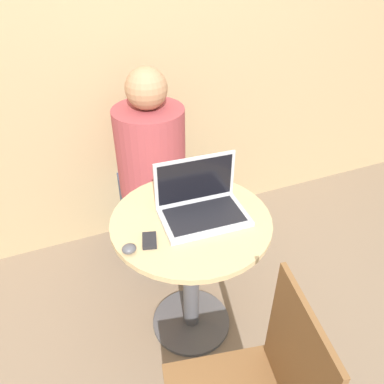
# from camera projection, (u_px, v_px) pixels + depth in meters

# --- Properties ---
(ground_plane) EXTENTS (12.00, 12.00, 0.00)m
(ground_plane) POSITION_uv_depth(u_px,v_px,m) (191.00, 322.00, 2.02)
(ground_plane) COLOR #7F6B56
(back_wall) EXTENTS (7.00, 0.05, 2.60)m
(back_wall) POSITION_uv_depth(u_px,v_px,m) (125.00, 30.00, 1.97)
(back_wall) COLOR tan
(back_wall) RESTS_ON ground_plane
(round_table) EXTENTS (0.70, 0.70, 0.72)m
(round_table) POSITION_uv_depth(u_px,v_px,m) (191.00, 253.00, 1.72)
(round_table) COLOR #4C4C51
(round_table) RESTS_ON ground_plane
(laptop) EXTENTS (0.38, 0.26, 0.24)m
(laptop) POSITION_uv_depth(u_px,v_px,m) (201.00, 204.00, 1.60)
(laptop) COLOR #B7B7BC
(laptop) RESTS_ON round_table
(cell_phone) EXTENTS (0.08, 0.10, 0.02)m
(cell_phone) POSITION_uv_depth(u_px,v_px,m) (149.00, 240.00, 1.48)
(cell_phone) COLOR black
(cell_phone) RESTS_ON round_table
(computer_mouse) EXTENTS (0.06, 0.05, 0.03)m
(computer_mouse) POSITION_uv_depth(u_px,v_px,m) (129.00, 249.00, 1.43)
(computer_mouse) COLOR #4C4C51
(computer_mouse) RESTS_ON round_table
(person_seated) EXTENTS (0.41, 0.61, 1.19)m
(person_seated) POSITION_uv_depth(u_px,v_px,m) (151.00, 180.00, 2.27)
(person_seated) COLOR #3D4766
(person_seated) RESTS_ON ground_plane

